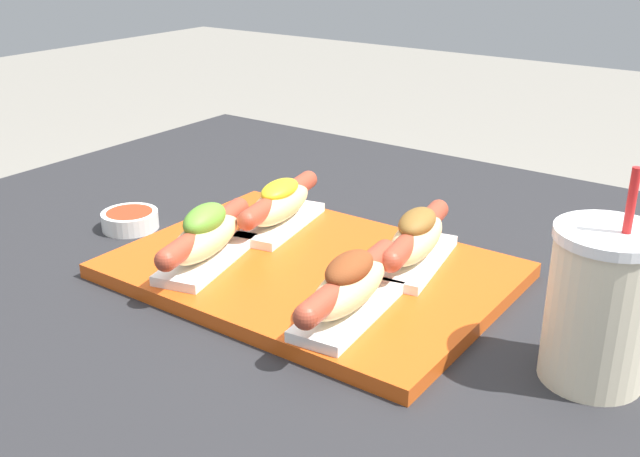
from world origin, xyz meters
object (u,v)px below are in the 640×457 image
object	(u,v)px
hot_dog_2	(280,204)
sauce_bowl	(131,219)
drink_cup	(599,307)
hot_dog_1	(349,287)
hot_dog_3	(416,239)
serving_tray	(311,270)
hot_dog_0	(206,237)

from	to	relation	value
hot_dog_2	sauce_bowl	size ratio (longest dim) A/B	2.52
drink_cup	hot_dog_1	bearing A→B (deg)	-166.36
hot_dog_3	hot_dog_2	bearing A→B (deg)	-179.94
serving_tray	hot_dog_3	bearing A→B (deg)	34.96
hot_dog_2	drink_cup	xyz separation A→B (m)	(0.45, -0.10, 0.03)
serving_tray	sauce_bowl	xyz separation A→B (m)	(-0.30, -0.02, 0.01)
hot_dog_1	hot_dog_3	world-z (taller)	same
hot_dog_2	hot_dog_3	bearing A→B (deg)	0.06
serving_tray	hot_dog_1	size ratio (longest dim) A/B	2.27
serving_tray	hot_dog_0	distance (m)	0.13
serving_tray	hot_dog_2	distance (m)	0.13
hot_dog_1	hot_dog_3	size ratio (longest dim) A/B	1.01
hot_dog_1	serving_tray	bearing A→B (deg)	143.49
hot_dog_2	drink_cup	world-z (taller)	drink_cup
hot_dog_3	sauce_bowl	size ratio (longest dim) A/B	2.52
drink_cup	hot_dog_2	bearing A→B (deg)	167.91
hot_dog_1	drink_cup	xyz separation A→B (m)	(0.24, 0.06, 0.03)
hot_dog_0	hot_dog_1	distance (m)	0.21
hot_dog_0	serving_tray	bearing A→B (deg)	34.01
hot_dog_3	drink_cup	bearing A→B (deg)	-21.80
hot_dog_1	drink_cup	distance (m)	0.25
hot_dog_2	hot_dog_0	bearing A→B (deg)	-90.30
serving_tray	hot_dog_2	xyz separation A→B (m)	(-0.10, 0.07, 0.04)
drink_cup	hot_dog_3	bearing A→B (deg)	158.20
serving_tray	hot_dog_0	world-z (taller)	hot_dog_0
hot_dog_3	drink_cup	world-z (taller)	drink_cup
serving_tray	hot_dog_0	size ratio (longest dim) A/B	2.32
hot_dog_1	hot_dog_2	distance (m)	0.26
hot_dog_2	serving_tray	bearing A→B (deg)	-34.99
sauce_bowl	hot_dog_1	bearing A→B (deg)	-8.44
hot_dog_0	hot_dog_3	world-z (taller)	hot_dog_0
hot_dog_2	hot_dog_3	distance (m)	0.21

